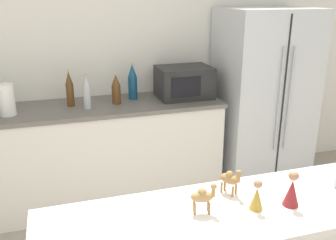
# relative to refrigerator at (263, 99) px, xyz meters

# --- Properties ---
(wall_back) EXTENTS (8.00, 0.06, 2.55)m
(wall_back) POSITION_rel_refrigerator_xyz_m (-1.32, 0.38, 0.43)
(wall_back) COLOR white
(wall_back) RESTS_ON ground_plane
(back_counter) EXTENTS (2.18, 0.63, 0.92)m
(back_counter) POSITION_rel_refrigerator_xyz_m (-1.59, 0.05, -0.39)
(back_counter) COLOR silver
(back_counter) RESTS_ON ground_plane
(refrigerator) EXTENTS (0.84, 0.69, 1.70)m
(refrigerator) POSITION_rel_refrigerator_xyz_m (0.00, 0.00, 0.00)
(refrigerator) COLOR silver
(refrigerator) RESTS_ON ground_plane
(paper_towel_roll) EXTENTS (0.12, 0.12, 0.25)m
(paper_towel_roll) POSITION_rel_refrigerator_xyz_m (-2.28, -0.03, 0.19)
(paper_towel_roll) COLOR white
(paper_towel_roll) RESTS_ON back_counter
(microwave) EXTENTS (0.48, 0.37, 0.28)m
(microwave) POSITION_rel_refrigerator_xyz_m (-0.78, 0.07, 0.21)
(microwave) COLOR black
(microwave) RESTS_ON back_counter
(back_bottle_0) EXTENTS (0.06, 0.06, 0.31)m
(back_bottle_0) POSITION_rel_refrigerator_xyz_m (-1.79, 0.09, 0.21)
(back_bottle_0) COLOR brown
(back_bottle_0) RESTS_ON back_counter
(back_bottle_1) EXTENTS (0.08, 0.08, 0.33)m
(back_bottle_1) POSITION_rel_refrigerator_xyz_m (-1.24, 0.15, 0.22)
(back_bottle_1) COLOR navy
(back_bottle_1) RESTS_ON back_counter
(back_bottle_2) EXTENTS (0.08, 0.08, 0.26)m
(back_bottle_2) POSITION_rel_refrigerator_xyz_m (-1.41, 0.04, 0.19)
(back_bottle_2) COLOR brown
(back_bottle_2) RESTS_ON back_counter
(back_bottle_3) EXTENTS (0.06, 0.06, 0.29)m
(back_bottle_3) POSITION_rel_refrigerator_xyz_m (-1.66, -0.03, 0.20)
(back_bottle_3) COLOR #B2B7BC
(back_bottle_3) RESTS_ON back_counter
(camel_figurine) EXTENTS (0.11, 0.07, 0.13)m
(camel_figurine) POSITION_rel_refrigerator_xyz_m (-1.39, -1.86, 0.22)
(camel_figurine) COLOR #A87F4C
(camel_figurine) RESTS_ON bar_counter
(camel_figurine_second) EXTENTS (0.09, 0.10, 0.13)m
(camel_figurine_second) POSITION_rel_refrigerator_xyz_m (-1.22, -1.76, 0.22)
(camel_figurine_second) COLOR olive
(camel_figurine_second) RESTS_ON bar_counter
(wise_man_figurine_crimson) EXTENTS (0.07, 0.07, 0.16)m
(wise_man_figurine_crimson) POSITION_rel_refrigerator_xyz_m (-1.02, -1.92, 0.21)
(wise_man_figurine_crimson) COLOR maroon
(wise_man_figurine_crimson) RESTS_ON bar_counter
(wise_man_figurine_purple) EXTENTS (0.06, 0.06, 0.13)m
(wise_man_figurine_purple) POSITION_rel_refrigerator_xyz_m (-1.17, -1.90, 0.20)
(wise_man_figurine_purple) COLOR #B28933
(wise_man_figurine_purple) RESTS_ON bar_counter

